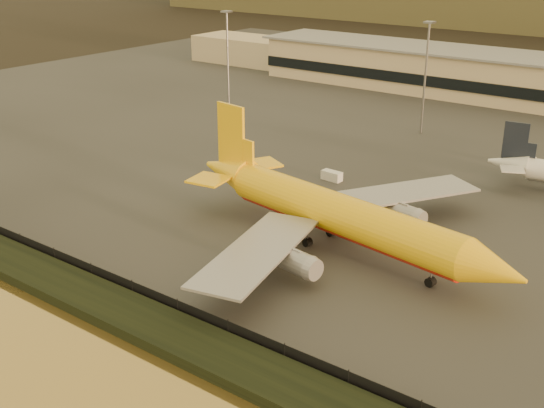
% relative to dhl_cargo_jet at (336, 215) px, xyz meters
% --- Properties ---
extents(ground, '(900.00, 900.00, 0.00)m').
position_rel_dhl_cargo_jet_xyz_m(ground, '(-7.01, -15.07, -5.47)').
color(ground, black).
rests_on(ground, ground).
extents(embankment, '(320.00, 7.00, 1.40)m').
position_rel_dhl_cargo_jet_xyz_m(embankment, '(-7.01, -32.07, -4.77)').
color(embankment, black).
rests_on(embankment, ground).
extents(tarmac, '(320.00, 220.00, 0.20)m').
position_rel_dhl_cargo_jet_xyz_m(tarmac, '(-7.01, 79.93, -5.37)').
color(tarmac, '#2D2D2D').
rests_on(tarmac, ground).
extents(perimeter_fence, '(300.00, 0.05, 2.20)m').
position_rel_dhl_cargo_jet_xyz_m(perimeter_fence, '(-7.01, -28.07, -4.17)').
color(perimeter_fence, black).
rests_on(perimeter_fence, tarmac).
extents(terminal_building, '(202.00, 25.00, 12.60)m').
position_rel_dhl_cargo_jet_xyz_m(terminal_building, '(-21.53, 110.48, 0.78)').
color(terminal_building, tan).
rests_on(terminal_building, tarmac).
extents(apron_light_masts, '(152.20, 12.20, 25.40)m').
position_rel_dhl_cargo_jet_xyz_m(apron_light_masts, '(7.99, 59.93, 10.23)').
color(apron_light_masts, slate).
rests_on(apron_light_masts, tarmac).
extents(dhl_cargo_jet, '(59.00, 57.14, 17.65)m').
position_rel_dhl_cargo_jet_xyz_m(dhl_cargo_jet, '(0.00, 0.00, 0.00)').
color(dhl_cargo_jet, yellow).
rests_on(dhl_cargo_jet, tarmac).
extents(gse_vehicle_yellow, '(4.60, 3.43, 1.89)m').
position_rel_dhl_cargo_jet_xyz_m(gse_vehicle_yellow, '(9.75, 9.88, -4.33)').
color(gse_vehicle_yellow, yellow).
rests_on(gse_vehicle_yellow, tarmac).
extents(gse_vehicle_white, '(4.03, 2.02, 1.76)m').
position_rel_dhl_cargo_jet_xyz_m(gse_vehicle_white, '(-16.25, 24.87, -4.39)').
color(gse_vehicle_white, silver).
rests_on(gse_vehicle_white, tarmac).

